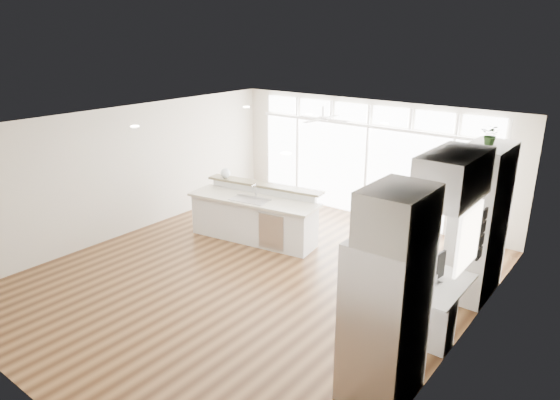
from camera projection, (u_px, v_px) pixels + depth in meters
The scene contains 24 objects.
floor at pixel (256, 277), 8.86m from camera, with size 7.00×8.00×0.02m, color #402713.
ceiling at pixel (253, 125), 7.99m from camera, with size 7.00×8.00×0.02m, color white.
wall_back at pixel (369, 159), 11.41m from camera, with size 7.00×0.04×2.70m, color beige.
wall_front at pixel (16, 301), 5.44m from camera, with size 7.00×0.04×2.70m, color beige.
wall_left at pixel (128, 171), 10.46m from camera, with size 0.04×8.00×2.70m, color beige.
wall_right at pixel (462, 261), 6.39m from camera, with size 0.04×8.00×2.70m, color beige.
glass_wall at pixel (367, 172), 11.46m from camera, with size 5.80×0.06×2.08m, color white.
transom_row at pixel (370, 114), 11.03m from camera, with size 5.90×0.06×0.40m, color white.
desk_window at pixel (469, 238), 6.57m from camera, with size 0.04×0.85×0.85m, color white.
ceiling_fan at pixel (323, 114), 10.44m from camera, with size 1.16×1.16×0.32m, color white.
recessed_lights at pixel (262, 125), 8.14m from camera, with size 3.40×3.00×0.02m, color white.
oven_cabinet at pixel (479, 222), 7.96m from camera, with size 0.64×1.20×2.50m, color silver.
desk_nook at pixel (435, 308), 7.14m from camera, with size 0.72×1.30×0.76m, color silver.
upper_cabinets at pixel (454, 176), 6.48m from camera, with size 0.64×1.30×0.64m, color silver.
refrigerator at pixel (384, 320), 5.72m from camera, with size 0.76×0.90×2.00m, color #B3B3B8.
fridge_cabinet at pixel (398, 215), 5.26m from camera, with size 0.64×0.90×0.60m, color silver.
framed_photos at pixel (482, 234), 7.08m from camera, with size 0.06×0.22×0.80m, color black.
kitchen_island at pixel (253, 215), 10.25m from camera, with size 2.77×1.04×1.10m, color silver.
rug at pixel (416, 323), 7.44m from camera, with size 0.87×0.63×0.01m, color #352310.
office_chair at pixel (408, 305), 7.05m from camera, with size 0.48×0.44×0.92m, color black.
fishbowl at pixel (225, 173), 10.81m from camera, with size 0.22×0.22×0.22m, color silver.
monitor at pixel (434, 268), 6.99m from camera, with size 0.09×0.53×0.44m, color black.
keyboard at pixel (421, 278), 7.16m from camera, with size 0.13×0.34×0.02m, color silver.
potted_plant at pixel (491, 137), 7.51m from camera, with size 0.28×0.31×0.24m, color #355A26.
Camera 1 is at (5.22, -6.01, 4.15)m, focal length 32.00 mm.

